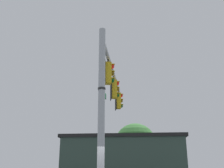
% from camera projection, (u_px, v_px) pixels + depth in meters
% --- Properties ---
extents(signal_pole, '(0.27, 0.27, 7.35)m').
position_uv_depth(signal_pole, '(101.00, 115.00, 10.39)').
color(signal_pole, '#ADB2B7').
rests_on(signal_pole, ground).
extents(mast_arm, '(7.39, 2.05, 0.18)m').
position_uv_depth(mast_arm, '(113.00, 71.00, 14.95)').
color(mast_arm, '#ADB2B7').
extents(traffic_light_nearest_pole, '(0.54, 0.49, 1.31)m').
position_uv_depth(traffic_light_nearest_pole, '(108.00, 73.00, 12.92)').
color(traffic_light_nearest_pole, black).
extents(traffic_light_mid_inner, '(0.54, 0.49, 1.31)m').
position_uv_depth(traffic_light_mid_inner, '(114.00, 89.00, 15.41)').
color(traffic_light_mid_inner, black).
extents(traffic_light_mid_outer, '(0.54, 0.49, 1.31)m').
position_uv_depth(traffic_light_mid_outer, '(119.00, 101.00, 17.90)').
color(traffic_light_mid_outer, black).
extents(street_name_sign, '(1.36, 0.47, 0.22)m').
position_uv_depth(street_name_sign, '(103.00, 91.00, 11.04)').
color(street_name_sign, '#147238').
extents(bird_flying, '(0.38, 0.23, 0.08)m').
position_uv_depth(bird_flying, '(107.00, 56.00, 17.41)').
color(bird_flying, '#4C4742').
extents(storefront_building, '(8.16, 12.22, 4.85)m').
position_uv_depth(storefront_building, '(124.00, 163.00, 25.46)').
color(storefront_building, '#33473D').
rests_on(storefront_building, ground).
extents(tree_by_storefront, '(3.93, 3.93, 6.03)m').
position_uv_depth(tree_by_storefront, '(135.00, 145.00, 25.49)').
color(tree_by_storefront, '#4C3823').
rests_on(tree_by_storefront, ground).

